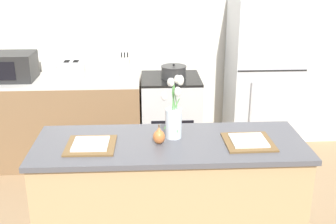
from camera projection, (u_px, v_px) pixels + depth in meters
back_wall at (159, 29)px, 4.52m from camera, size 5.20×0.08×2.70m
kitchen_island at (170, 201)px, 2.95m from camera, size 1.80×0.66×0.91m
back_counter at (60, 121)px, 4.40m from camera, size 1.68×0.60×0.92m
stove_range at (171, 119)px, 4.46m from camera, size 0.60×0.61×0.92m
refrigerator at (262, 82)px, 4.37m from camera, size 0.68×0.67×1.71m
flower_vase at (174, 115)px, 2.82m from camera, size 0.15×0.18×0.44m
pear_figurine at (159, 136)px, 2.75m from camera, size 0.08×0.08×0.13m
plate_setting_left at (91, 145)px, 2.73m from camera, size 0.32×0.32×0.02m
plate_setting_right at (248, 141)px, 2.78m from camera, size 0.32×0.32×0.02m
toaster at (72, 70)px, 4.26m from camera, size 0.28×0.18×0.17m
cooking_pot at (174, 72)px, 4.26m from camera, size 0.26×0.26×0.15m
microwave at (10, 67)px, 4.17m from camera, size 0.48×0.37×0.27m
knife_block at (125, 68)px, 4.22m from camera, size 0.10×0.14×0.27m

